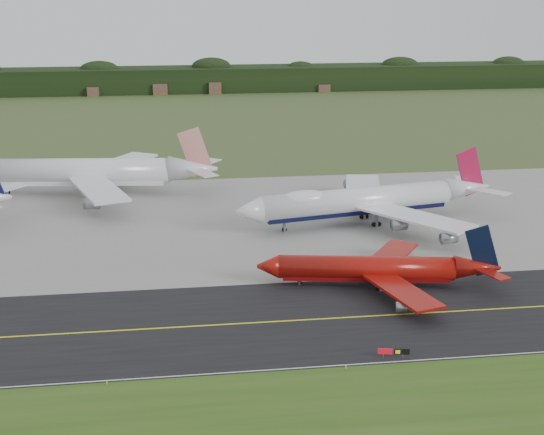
{
  "coord_description": "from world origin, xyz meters",
  "views": [
    {
      "loc": [
        -20.8,
        -112.22,
        50.51
      ],
      "look_at": [
        -2.63,
        22.0,
        9.21
      ],
      "focal_mm": 50.0,
      "sensor_mm": 36.0,
      "label": 1
    }
  ],
  "objects_px": {
    "jet_star_tail": "(90,172)",
    "jet_red_737": "(380,269)",
    "taxiway_sign": "(394,352)",
    "jet_ba_747": "(366,200)"
  },
  "relations": [
    {
      "from": "jet_ba_747",
      "to": "taxiway_sign",
      "type": "bearing_deg",
      "value": -100.81
    },
    {
      "from": "jet_ba_747",
      "to": "taxiway_sign",
      "type": "relative_size",
      "value": 13.92
    },
    {
      "from": "jet_ba_747",
      "to": "jet_red_737",
      "type": "distance_m",
      "value": 37.21
    },
    {
      "from": "jet_ba_747",
      "to": "jet_star_tail",
      "type": "relative_size",
      "value": 0.95
    },
    {
      "from": "jet_red_737",
      "to": "jet_star_tail",
      "type": "bearing_deg",
      "value": 128.66
    },
    {
      "from": "jet_red_737",
      "to": "jet_star_tail",
      "type": "distance_m",
      "value": 89.65
    },
    {
      "from": "jet_ba_747",
      "to": "taxiway_sign",
      "type": "distance_m",
      "value": 64.61
    },
    {
      "from": "jet_red_737",
      "to": "taxiway_sign",
      "type": "height_order",
      "value": "jet_red_737"
    },
    {
      "from": "jet_ba_747",
      "to": "jet_red_737",
      "type": "relative_size",
      "value": 1.45
    },
    {
      "from": "jet_star_tail",
      "to": "jet_red_737",
      "type": "bearing_deg",
      "value": -51.34
    }
  ]
}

